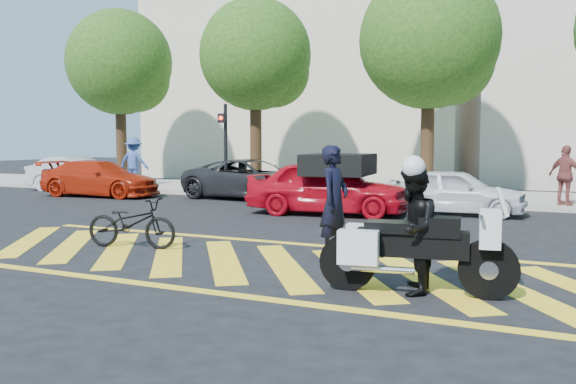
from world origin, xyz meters
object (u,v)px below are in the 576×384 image
at_px(red_convertible, 328,187).
at_px(parked_left, 100,178).
at_px(police_motorcycle, 413,247).
at_px(parked_mid_left, 253,179).
at_px(bicycle, 132,223).
at_px(officer_moto, 412,230).
at_px(parked_far_left, 78,174).
at_px(parked_mid_right, 455,192).
at_px(officer_bike, 334,201).

height_order(red_convertible, parked_left, red_convertible).
xyz_separation_m(police_motorcycle, parked_mid_left, (-7.83, 10.05, 0.06)).
bearing_deg(parked_left, parked_mid_left, -80.32).
distance_m(red_convertible, parked_mid_left, 4.73).
distance_m(bicycle, officer_moto, 5.51).
distance_m(officer_moto, red_convertible, 8.27).
height_order(bicycle, parked_far_left, parked_far_left).
xyz_separation_m(parked_far_left, parked_left, (2.40, -1.40, -0.03)).
height_order(parked_far_left, parked_left, parked_far_left).
xyz_separation_m(red_convertible, parked_far_left, (-11.45, 2.83, -0.07)).
relative_size(bicycle, parked_mid_right, 0.49).
height_order(officer_bike, parked_far_left, officer_bike).
bearing_deg(parked_left, parked_far_left, 54.54).
distance_m(bicycle, red_convertible, 6.30).
bearing_deg(parked_mid_right, officer_moto, -175.98).
relative_size(bicycle, parked_far_left, 0.44).
bearing_deg(officer_bike, parked_far_left, 64.45).
distance_m(officer_moto, parked_left, 15.67).
height_order(red_convertible, parked_far_left, red_convertible).
bearing_deg(red_convertible, officer_bike, -163.73).
xyz_separation_m(bicycle, officer_moto, (5.39, -1.08, 0.36)).
xyz_separation_m(bicycle, parked_mid_left, (-2.43, 8.97, 0.20)).
xyz_separation_m(officer_bike, bicycle, (-3.58, -0.87, -0.48)).
bearing_deg(red_convertible, parked_mid_right, -71.26).
relative_size(bicycle, officer_moto, 1.07).
bearing_deg(red_convertible, parked_mid_left, 46.74).
xyz_separation_m(bicycle, parked_left, (-7.68, 7.57, 0.17)).
height_order(parked_mid_left, parked_mid_right, parked_mid_left).
relative_size(officer_bike, red_convertible, 0.44).
height_order(officer_bike, officer_moto, officer_bike).
height_order(bicycle, police_motorcycle, police_motorcycle).
bearing_deg(police_motorcycle, parked_left, 137.37).
bearing_deg(bicycle, parked_far_left, 38.41).
relative_size(officer_bike, parked_left, 0.43).
xyz_separation_m(officer_bike, parked_mid_left, (-6.01, 8.10, -0.27)).
relative_size(officer_moto, red_convertible, 0.38).
height_order(police_motorcycle, red_convertible, red_convertible).
xyz_separation_m(officer_bike, red_convertible, (-2.22, 5.27, -0.21)).
relative_size(police_motorcycle, red_convertible, 0.59).
relative_size(parked_mid_left, parked_mid_right, 1.33).
bearing_deg(parked_mid_left, police_motorcycle, -136.59).
xyz_separation_m(officer_moto, red_convertible, (-4.02, 7.22, -0.09)).
bearing_deg(bicycle, red_convertible, -22.47).
relative_size(officer_bike, parked_far_left, 0.47).
xyz_separation_m(officer_moto, parked_far_left, (-15.47, 10.05, -0.16)).
bearing_deg(parked_mid_right, parked_mid_left, 75.78).
bearing_deg(officer_bike, officer_moto, -132.08).
distance_m(officer_bike, red_convertible, 5.72).
distance_m(bicycle, parked_mid_right, 8.75).
height_order(red_convertible, parked_mid_right, red_convertible).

